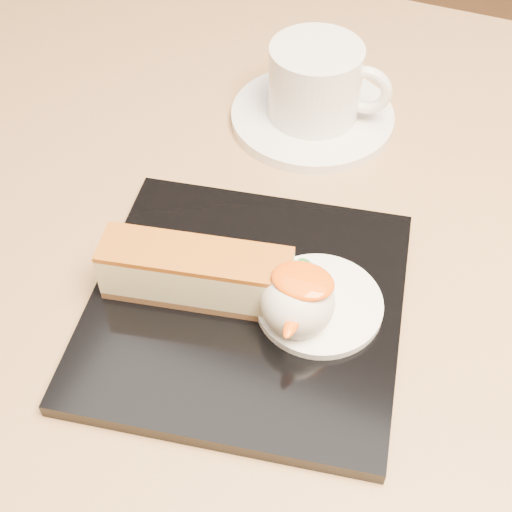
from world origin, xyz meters
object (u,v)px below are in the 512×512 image
at_px(dessert_plate, 246,307).
at_px(coffee_cup, 317,81).
at_px(cheesecake, 196,273).
at_px(saucer, 312,117).
at_px(table, 224,333).
at_px(ice_cream_scoop, 298,302).

xyz_separation_m(dessert_plate, coffee_cup, (-0.03, 0.23, 0.04)).
relative_size(cheesecake, saucer, 0.91).
xyz_separation_m(table, ice_cream_scoop, (0.10, -0.08, 0.19)).
xyz_separation_m(dessert_plate, saucer, (-0.03, 0.23, -0.00)).
bearing_deg(dessert_plate, table, 126.45).
bearing_deg(ice_cream_scoop, saucer, 106.12).
xyz_separation_m(saucer, coffee_cup, (0.00, 0.00, 0.04)).
xyz_separation_m(dessert_plate, ice_cream_scoop, (0.04, -0.01, 0.03)).
bearing_deg(table, ice_cream_scoop, -40.02).
height_order(cheesecake, ice_cream_scoop, ice_cream_scoop).
distance_m(cheesecake, coffee_cup, 0.23).
relative_size(dessert_plate, ice_cream_scoop, 4.37).
xyz_separation_m(table, coffee_cup, (0.03, 0.15, 0.20)).
relative_size(cheesecake, coffee_cup, 1.24).
distance_m(table, ice_cream_scoop, 0.23).
xyz_separation_m(cheesecake, ice_cream_scoop, (0.07, -0.00, 0.00)).
height_order(cheesecake, coffee_cup, coffee_cup).
xyz_separation_m(cheesecake, coffee_cup, (0.01, 0.23, 0.01)).
height_order(dessert_plate, ice_cream_scoop, ice_cream_scoop).
relative_size(table, coffee_cup, 7.24).
bearing_deg(saucer, cheesecake, -91.93).
relative_size(table, saucer, 5.33).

